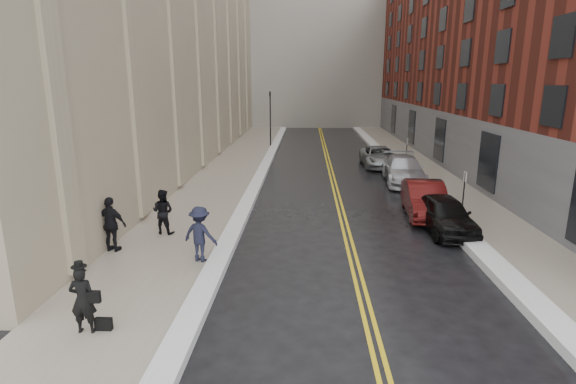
# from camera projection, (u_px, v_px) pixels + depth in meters

# --- Properties ---
(ground) EXTENTS (160.00, 160.00, 0.00)m
(ground) POSITION_uv_depth(u_px,v_px,m) (278.00, 299.00, 13.11)
(ground) COLOR black
(ground) RESTS_ON ground
(sidewalk_left) EXTENTS (4.00, 64.00, 0.15)m
(sidewalk_left) POSITION_uv_depth(u_px,v_px,m) (224.00, 178.00, 28.78)
(sidewalk_left) COLOR gray
(sidewalk_left) RESTS_ON ground
(sidewalk_right) EXTENTS (3.00, 64.00, 0.15)m
(sidewalk_right) POSITION_uv_depth(u_px,v_px,m) (437.00, 180.00, 28.23)
(sidewalk_right) COLOR gray
(sidewalk_right) RESTS_ON ground
(lane_stripe_a) EXTENTS (0.12, 64.00, 0.01)m
(lane_stripe_a) POSITION_uv_depth(u_px,v_px,m) (331.00, 180.00, 28.52)
(lane_stripe_a) COLOR gold
(lane_stripe_a) RESTS_ON ground
(lane_stripe_b) EXTENTS (0.12, 64.00, 0.01)m
(lane_stripe_b) POSITION_uv_depth(u_px,v_px,m) (335.00, 180.00, 28.51)
(lane_stripe_b) COLOR gold
(lane_stripe_b) RESTS_ON ground
(snow_ridge_left) EXTENTS (0.70, 60.80, 0.26)m
(snow_ridge_left) POSITION_uv_depth(u_px,v_px,m) (259.00, 178.00, 28.67)
(snow_ridge_left) COLOR white
(snow_ridge_left) RESTS_ON ground
(snow_ridge_right) EXTENTS (0.85, 60.80, 0.30)m
(snow_ridge_right) POSITION_uv_depth(u_px,v_px,m) (407.00, 179.00, 28.29)
(snow_ridge_right) COLOR white
(snow_ridge_right) RESTS_ON ground
(building_right) EXTENTS (14.00, 50.00, 18.00)m
(building_right) POSITION_uv_depth(u_px,v_px,m) (538.00, 40.00, 32.50)
(building_right) COLOR maroon
(building_right) RESTS_ON ground
(traffic_signal) EXTENTS (0.18, 0.15, 5.20)m
(traffic_signal) POSITION_uv_depth(u_px,v_px,m) (270.00, 115.00, 41.54)
(traffic_signal) COLOR black
(traffic_signal) RESTS_ON ground
(parking_sign_near) EXTENTS (0.06, 0.35, 2.23)m
(parking_sign_near) POSITION_uv_depth(u_px,v_px,m) (464.00, 191.00, 20.21)
(parking_sign_near) COLOR black
(parking_sign_near) RESTS_ON ground
(parking_sign_far) EXTENTS (0.06, 0.35, 2.23)m
(parking_sign_far) POSITION_uv_depth(u_px,v_px,m) (407.00, 150.00, 31.84)
(parking_sign_far) COLOR black
(parking_sign_far) RESTS_ON ground
(car_black) EXTENTS (2.03, 4.52, 1.51)m
(car_black) POSITION_uv_depth(u_px,v_px,m) (444.00, 214.00, 18.75)
(car_black) COLOR black
(car_black) RESTS_ON ground
(car_maroon) EXTENTS (2.09, 4.98, 1.60)m
(car_maroon) POSITION_uv_depth(u_px,v_px,m) (425.00, 199.00, 20.96)
(car_maroon) COLOR #460D0C
(car_maroon) RESTS_ON ground
(car_silver_near) EXTENTS (2.65, 5.78, 1.64)m
(car_silver_near) POSITION_uv_depth(u_px,v_px,m) (404.00, 170.00, 27.69)
(car_silver_near) COLOR #B8BAC1
(car_silver_near) RESTS_ON ground
(car_silver_far) EXTENTS (2.46, 5.26, 1.46)m
(car_silver_far) POSITION_uv_depth(u_px,v_px,m) (379.00, 157.00, 32.89)
(car_silver_far) COLOR gray
(car_silver_far) RESTS_ON ground
(pedestrian_main) EXTENTS (0.66, 0.45, 1.73)m
(pedestrian_main) POSITION_uv_depth(u_px,v_px,m) (83.00, 300.00, 10.90)
(pedestrian_main) COLOR black
(pedestrian_main) RESTS_ON sidewalk_left
(pedestrian_a) EXTENTS (1.01, 0.86, 1.83)m
(pedestrian_a) POSITION_uv_depth(u_px,v_px,m) (163.00, 212.00, 18.03)
(pedestrian_a) COLOR black
(pedestrian_a) RESTS_ON sidewalk_left
(pedestrian_b) EXTENTS (1.41, 1.09, 1.93)m
(pedestrian_b) POSITION_uv_depth(u_px,v_px,m) (200.00, 234.00, 15.25)
(pedestrian_b) COLOR black
(pedestrian_b) RESTS_ON sidewalk_left
(pedestrian_c) EXTENTS (1.26, 0.73, 2.02)m
(pedestrian_c) POSITION_uv_depth(u_px,v_px,m) (111.00, 224.00, 16.12)
(pedestrian_c) COLOR black
(pedestrian_c) RESTS_ON sidewalk_left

